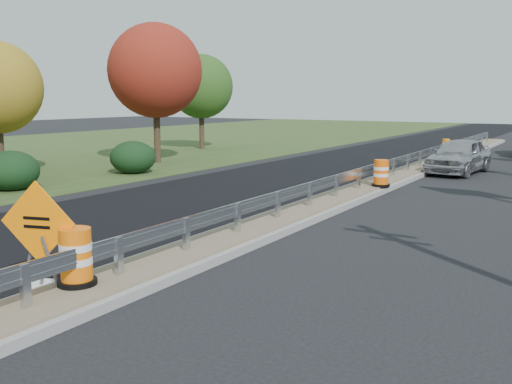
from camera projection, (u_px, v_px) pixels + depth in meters
The scene contains 14 objects.
ground at pixel (278, 225), 15.64m from camera, with size 140.00×140.00×0.00m, color black.
grass_verge_near at pixel (26, 153), 36.39m from camera, with size 30.00×120.00×0.03m, color #31471E.
milled_overlay at pixel (300, 174), 26.32m from camera, with size 7.20×120.00×0.01m, color black.
median at pixel (377, 184), 22.36m from camera, with size 1.60×55.00×0.23m.
guardrail at pixel (386, 166), 23.10m from camera, with size 0.10×46.15×0.72m.
hedge_mid at pixel (11, 170), 21.42m from camera, with size 2.09×2.09×1.52m, color black.
hedge_north at pixel (133, 157), 26.22m from camera, with size 2.09×2.09×1.52m, color black.
tree_near_red at pixel (155, 71), 29.95m from camera, with size 4.95×4.95×7.35m.
tree_near_back at pixel (201, 87), 38.34m from camera, with size 4.29×4.29×6.37m.
caution_sign at pixel (40, 265), 10.10m from camera, with size 1.42×0.62×2.03m.
barrel_median_near at pixel (76, 258), 9.88m from camera, with size 0.69×0.69×1.00m.
barrel_median_mid at pixel (381, 174), 21.00m from camera, with size 0.67×0.67×0.98m.
barrel_median_far at pixel (446, 146), 33.96m from camera, with size 0.56×0.56×0.82m.
car_silver at pixel (459, 156), 26.37m from camera, with size 1.94×4.82×1.64m, color #B0B0B4.
Camera 1 is at (7.45, -13.36, 3.45)m, focal length 40.00 mm.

